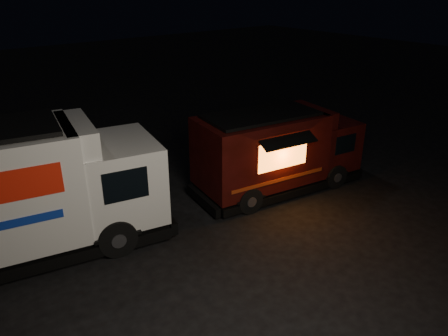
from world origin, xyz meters
The scene contains 3 objects.
ground centered at (0.00, 0.00, 0.00)m, with size 80.00×80.00×0.00m, color black.
white_truck centered at (-4.92, 3.28, 1.74)m, with size 7.67×2.62×3.48m, color silver, non-canonical shape.
red_truck centered at (2.99, 1.86, 1.37)m, with size 5.90×2.17×2.75m, color #390B0A, non-canonical shape.
Camera 1 is at (-6.88, -7.39, 6.66)m, focal length 35.00 mm.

